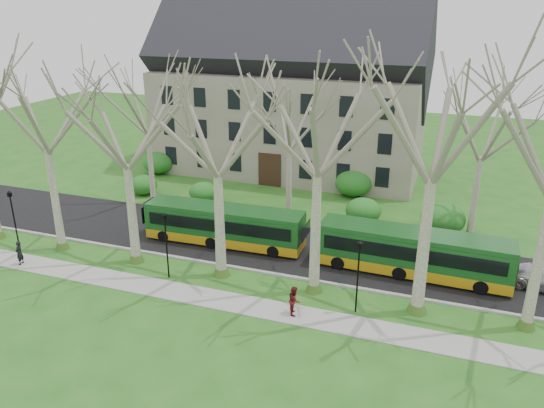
{
  "coord_description": "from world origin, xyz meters",
  "views": [
    {
      "loc": [
        10.19,
        -26.94,
        16.41
      ],
      "look_at": [
        -0.45,
        3.0,
        4.26
      ],
      "focal_mm": 35.0,
      "sensor_mm": 36.0,
      "label": 1
    }
  ],
  "objects": [
    {
      "name": "road",
      "position": [
        0.0,
        5.5,
        0.03
      ],
      "size": [
        80.0,
        8.0,
        0.06
      ],
      "primitive_type": "cube",
      "color": "black",
      "rests_on": "ground"
    },
    {
      "name": "lamp_row",
      "position": [
        -0.0,
        -1.0,
        2.57
      ],
      "size": [
        36.22,
        0.22,
        4.3
      ],
      "color": "black",
      "rests_on": "ground"
    },
    {
      "name": "tree_row_far",
      "position": [
        -1.33,
        11.0,
        6.0
      ],
      "size": [
        33.0,
        7.0,
        12.0
      ],
      "color": "gray",
      "rests_on": "ground"
    },
    {
      "name": "bus_lead",
      "position": [
        -4.68,
        4.74,
        1.49
      ],
      "size": [
        11.54,
        2.76,
        2.87
      ],
      "primitive_type": null,
      "rotation": [
        0.0,
        0.0,
        0.03
      ],
      "color": "#164E1C",
      "rests_on": "road"
    },
    {
      "name": "ground",
      "position": [
        0.0,
        0.0,
        0.0
      ],
      "size": [
        120.0,
        120.0,
        0.0
      ],
      "primitive_type": "plane",
      "color": "#225E1A",
      "rests_on": "ground"
    },
    {
      "name": "sidewalk",
      "position": [
        0.0,
        -2.5,
        0.03
      ],
      "size": [
        70.0,
        2.0,
        0.06
      ],
      "primitive_type": "cube",
      "color": "gray",
      "rests_on": "ground"
    },
    {
      "name": "curb",
      "position": [
        0.0,
        1.5,
        0.07
      ],
      "size": [
        80.0,
        0.25,
        0.14
      ],
      "primitive_type": "cube",
      "color": "#A5A39E",
      "rests_on": "ground"
    },
    {
      "name": "bus_follow",
      "position": [
        8.5,
        4.58,
        1.56
      ],
      "size": [
        12.04,
        2.84,
        2.99
      ],
      "primitive_type": null,
      "rotation": [
        0.0,
        0.0,
        -0.03
      ],
      "color": "#164E1C",
      "rests_on": "road"
    },
    {
      "name": "building",
      "position": [
        -6.0,
        24.0,
        8.07
      ],
      "size": [
        26.5,
        12.2,
        16.0
      ],
      "color": "gray",
      "rests_on": "ground"
    },
    {
      "name": "tree_row_verge",
      "position": [
        0.0,
        0.3,
        7.0
      ],
      "size": [
        49.0,
        7.0,
        14.0
      ],
      "color": "gray",
      "rests_on": "ground"
    },
    {
      "name": "hedges",
      "position": [
        -4.67,
        14.0,
        1.0
      ],
      "size": [
        30.6,
        8.6,
        2.0
      ],
      "color": "#17521B",
      "rests_on": "ground"
    },
    {
      "name": "pedestrian_b",
      "position": [
        2.8,
        -2.42,
        0.9
      ],
      "size": [
        0.86,
        0.97,
        1.68
      ],
      "primitive_type": "imported",
      "rotation": [
        0.0,
        0.0,
        1.89
      ],
      "color": "#591419",
      "rests_on": "sidewalk"
    },
    {
      "name": "pedestrian_a",
      "position": [
        -16.13,
        -2.82,
        0.89
      ],
      "size": [
        0.5,
        0.66,
        1.65
      ],
      "primitive_type": "imported",
      "rotation": [
        0.0,
        0.0,
        -1.39
      ],
      "color": "black",
      "rests_on": "sidewalk"
    }
  ]
}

